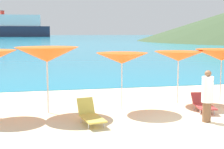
{
  "coord_description": "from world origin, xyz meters",
  "views": [
    {
      "loc": [
        -5.37,
        -9.0,
        2.92
      ],
      "look_at": [
        -2.44,
        4.35,
        1.2
      ],
      "focal_mm": 53.09,
      "sensor_mm": 36.0,
      "label": 1
    }
  ],
  "objects_px": {
    "umbrella_3": "(122,58)",
    "lounge_chair_1": "(203,104)",
    "umbrella_5": "(222,55)",
    "umbrella_4": "(178,56)",
    "cruise_ship": "(12,27)",
    "lounge_chair_4": "(90,114)",
    "beachgoer_1": "(207,95)",
    "umbrella_2": "(47,55)"
  },
  "relations": [
    {
      "from": "umbrella_4",
      "to": "lounge_chair_1",
      "type": "distance_m",
      "value": 2.35
    },
    {
      "from": "umbrella_2",
      "to": "umbrella_5",
      "type": "height_order",
      "value": "umbrella_2"
    },
    {
      "from": "lounge_chair_1",
      "to": "cruise_ship",
      "type": "xyz_separation_m",
      "value": [
        -25.12,
        246.74,
        6.93
      ]
    },
    {
      "from": "beachgoer_1",
      "to": "lounge_chair_1",
      "type": "bearing_deg",
      "value": 35.15
    },
    {
      "from": "umbrella_3",
      "to": "beachgoer_1",
      "type": "distance_m",
      "value": 3.46
    },
    {
      "from": "lounge_chair_4",
      "to": "lounge_chair_1",
      "type": "bearing_deg",
      "value": 1.2
    },
    {
      "from": "umbrella_2",
      "to": "lounge_chair_4",
      "type": "relative_size",
      "value": 1.58
    },
    {
      "from": "umbrella_2",
      "to": "lounge_chair_1",
      "type": "height_order",
      "value": "umbrella_2"
    },
    {
      "from": "umbrella_3",
      "to": "cruise_ship",
      "type": "distance_m",
      "value": 246.84
    },
    {
      "from": "beachgoer_1",
      "to": "cruise_ship",
      "type": "xyz_separation_m",
      "value": [
        -24.52,
        248.15,
        6.31
      ]
    },
    {
      "from": "lounge_chair_1",
      "to": "umbrella_2",
      "type": "bearing_deg",
      "value": -178.83
    },
    {
      "from": "umbrella_4",
      "to": "beachgoer_1",
      "type": "bearing_deg",
      "value": -95.32
    },
    {
      "from": "umbrella_3",
      "to": "cruise_ship",
      "type": "height_order",
      "value": "cruise_ship"
    },
    {
      "from": "umbrella_4",
      "to": "umbrella_5",
      "type": "bearing_deg",
      "value": -0.38
    },
    {
      "from": "umbrella_2",
      "to": "umbrella_4",
      "type": "relative_size",
      "value": 1.12
    },
    {
      "from": "lounge_chair_4",
      "to": "cruise_ship",
      "type": "bearing_deg",
      "value": 85.63
    },
    {
      "from": "umbrella_3",
      "to": "lounge_chair_1",
      "type": "relative_size",
      "value": 1.36
    },
    {
      "from": "umbrella_3",
      "to": "lounge_chair_4",
      "type": "height_order",
      "value": "umbrella_3"
    },
    {
      "from": "umbrella_4",
      "to": "lounge_chair_4",
      "type": "distance_m",
      "value": 5.01
    },
    {
      "from": "umbrella_3",
      "to": "cruise_ship",
      "type": "xyz_separation_m",
      "value": [
        -22.22,
        245.79,
        5.25
      ]
    },
    {
      "from": "umbrella_3",
      "to": "lounge_chair_1",
      "type": "distance_m",
      "value": 3.48
    },
    {
      "from": "umbrella_5",
      "to": "lounge_chair_1",
      "type": "bearing_deg",
      "value": -135.88
    },
    {
      "from": "umbrella_5",
      "to": "beachgoer_1",
      "type": "relative_size",
      "value": 1.4
    },
    {
      "from": "cruise_ship",
      "to": "umbrella_2",
      "type": "bearing_deg",
      "value": -82.94
    },
    {
      "from": "umbrella_3",
      "to": "umbrella_5",
      "type": "distance_m",
      "value": 4.58
    },
    {
      "from": "umbrella_3",
      "to": "umbrella_4",
      "type": "distance_m",
      "value": 2.66
    },
    {
      "from": "beachgoer_1",
      "to": "cruise_ship",
      "type": "distance_m",
      "value": 249.44
    },
    {
      "from": "beachgoer_1",
      "to": "umbrella_4",
      "type": "bearing_deg",
      "value": 52.98
    },
    {
      "from": "beachgoer_1",
      "to": "cruise_ship",
      "type": "bearing_deg",
      "value": 63.94
    },
    {
      "from": "lounge_chair_1",
      "to": "lounge_chair_4",
      "type": "xyz_separation_m",
      "value": [
        -4.38,
        -0.8,
        0.02
      ]
    },
    {
      "from": "umbrella_5",
      "to": "lounge_chair_4",
      "type": "bearing_deg",
      "value": -158.33
    },
    {
      "from": "lounge_chair_1",
      "to": "lounge_chair_4",
      "type": "height_order",
      "value": "lounge_chair_4"
    },
    {
      "from": "umbrella_5",
      "to": "lounge_chair_4",
      "type": "distance_m",
      "value": 6.7
    },
    {
      "from": "umbrella_2",
      "to": "cruise_ship",
      "type": "relative_size",
      "value": 0.04
    },
    {
      "from": "umbrella_2",
      "to": "lounge_chair_1",
      "type": "distance_m",
      "value": 6.06
    },
    {
      "from": "umbrella_4",
      "to": "beachgoer_1",
      "type": "xyz_separation_m",
      "value": [
        -0.28,
        -3.01,
        -1.06
      ]
    },
    {
      "from": "umbrella_2",
      "to": "beachgoer_1",
      "type": "bearing_deg",
      "value": -25.45
    },
    {
      "from": "lounge_chair_4",
      "to": "cruise_ship",
      "type": "distance_m",
      "value": 248.51
    },
    {
      "from": "umbrella_2",
      "to": "umbrella_3",
      "type": "height_order",
      "value": "umbrella_2"
    },
    {
      "from": "lounge_chair_1",
      "to": "lounge_chair_4",
      "type": "relative_size",
      "value": 1.04
    },
    {
      "from": "umbrella_3",
      "to": "lounge_chair_4",
      "type": "distance_m",
      "value": 2.84
    },
    {
      "from": "umbrella_5",
      "to": "cruise_ship",
      "type": "xyz_separation_m",
      "value": [
        -26.76,
        245.15,
        5.23
      ]
    }
  ]
}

